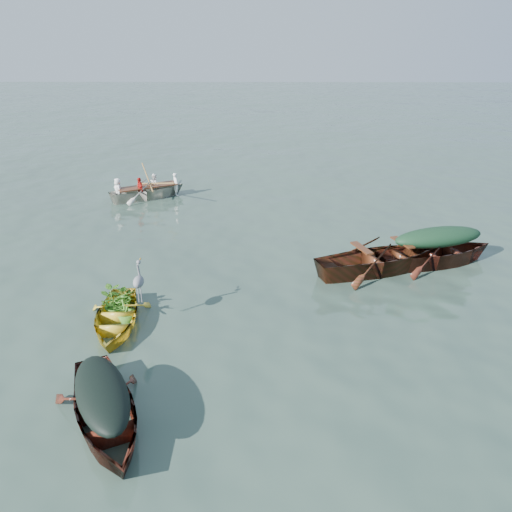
{
  "coord_description": "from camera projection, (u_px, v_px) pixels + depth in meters",
  "views": [
    {
      "loc": [
        -0.73,
        -9.9,
        5.62
      ],
      "look_at": [
        -0.88,
        2.01,
        0.5
      ],
      "focal_mm": 35.0,
      "sensor_mm": 36.0,
      "label": 1
    }
  ],
  "objects": [
    {
      "name": "open_wooden_boat",
      "position": [
        380.0,
        272.0,
        13.26
      ],
      "size": [
        5.26,
        3.16,
        1.22
      ],
      "primitive_type": "imported",
      "rotation": [
        0.0,
        0.0,
        1.91
      ],
      "color": "#532214",
      "rests_on": "ground"
    },
    {
      "name": "dinghy_weeds",
      "position": [
        118.0,
        285.0,
        10.93
      ],
      "size": [
        0.8,
        0.97,
        0.6
      ],
      "primitive_type": "imported",
      "rotation": [
        0.0,
        0.0,
        0.11
      ],
      "color": "#386D1C",
      "rests_on": "yellow_dinghy"
    },
    {
      "name": "yellow_dinghy",
      "position": [
        117.0,
        326.0,
        10.71
      ],
      "size": [
        1.66,
        3.2,
        0.82
      ],
      "primitive_type": "imported",
      "rotation": [
        0.0,
        0.0,
        0.11
      ],
      "color": "gold",
      "rests_on": "ground"
    },
    {
      "name": "ground",
      "position": [
        294.0,
        311.0,
        11.3
      ],
      "size": [
        140.0,
        140.0,
        0.0
      ],
      "primitive_type": "plane",
      "color": "#384E42",
      "rests_on": "ground"
    },
    {
      "name": "green_tarp_boat",
      "position": [
        434.0,
        265.0,
        13.67
      ],
      "size": [
        4.92,
        2.71,
        1.12
      ],
      "primitive_type": "imported",
      "rotation": [
        0.0,
        0.0,
        1.85
      ],
      "color": "#552014",
      "rests_on": "ground"
    },
    {
      "name": "rowers",
      "position": [
        147.0,
        177.0,
        19.09
      ],
      "size": [
        3.05,
        2.42,
        0.76
      ],
      "primitive_type": "imported",
      "rotation": [
        0.0,
        0.0,
        2.1
      ],
      "color": "white",
      "rests_on": "rowed_boat"
    },
    {
      "name": "dark_tarp_cover",
      "position": [
        102.0,
        391.0,
        7.68
      ],
      "size": [
        1.6,
        2.2,
        0.4
      ],
      "primitive_type": "ellipsoid",
      "rotation": [
        0.0,
        0.0,
        0.45
      ],
      "color": "black",
      "rests_on": "dark_covered_boat"
    },
    {
      "name": "dark_covered_boat",
      "position": [
        107.0,
        425.0,
        7.95
      ],
      "size": [
        2.91,
        4.0,
        0.94
      ],
      "primitive_type": "imported",
      "rotation": [
        0.0,
        0.0,
        0.45
      ],
      "color": "#511E13",
      "rests_on": "ground"
    },
    {
      "name": "green_tarp_cover",
      "position": [
        439.0,
        237.0,
        13.34
      ],
      "size": [
        2.7,
        1.49,
        0.52
      ],
      "primitive_type": "ellipsoid",
      "rotation": [
        0.0,
        0.0,
        1.85
      ],
      "color": "#173822",
      "rests_on": "green_tarp_boat"
    },
    {
      "name": "thwart_benches",
      "position": [
        382.0,
        250.0,
        13.01
      ],
      "size": [
        2.68,
        1.73,
        0.04
      ],
      "primitive_type": null,
      "rotation": [
        0.0,
        0.0,
        1.91
      ],
      "color": "#462110",
      "rests_on": "open_wooden_boat"
    },
    {
      "name": "oars",
      "position": [
        147.0,
        186.0,
        19.23
      ],
      "size": [
        1.83,
        2.55,
        0.06
      ],
      "primitive_type": null,
      "rotation": [
        0.0,
        0.0,
        2.1
      ],
      "color": "olive",
      "rests_on": "rowed_boat"
    },
    {
      "name": "heron",
      "position": [
        139.0,
        288.0,
        10.46
      ],
      "size": [
        0.32,
        0.43,
        0.92
      ],
      "primitive_type": null,
      "rotation": [
        0.0,
        0.0,
        0.11
      ],
      "color": "gray",
      "rests_on": "yellow_dinghy"
    },
    {
      "name": "rowed_boat",
      "position": [
        149.0,
        199.0,
        19.43
      ],
      "size": [
        4.18,
        3.15,
        0.97
      ],
      "primitive_type": "imported",
      "rotation": [
        0.0,
        0.0,
        2.1
      ],
      "color": "beige",
      "rests_on": "ground"
    }
  ]
}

